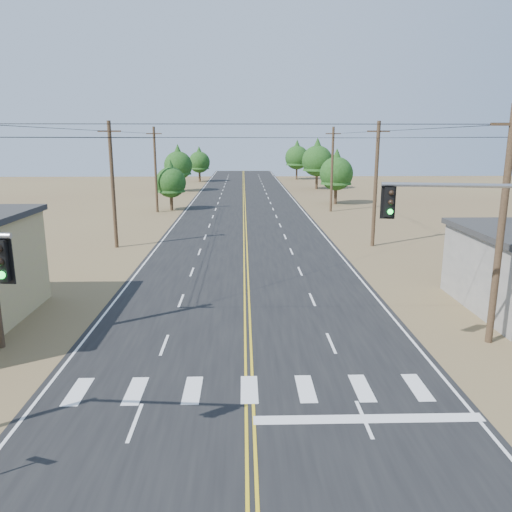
{
  "coord_description": "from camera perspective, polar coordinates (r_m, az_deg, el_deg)",
  "views": [
    {
      "loc": [
        -0.19,
        -8.04,
        8.65
      ],
      "look_at": [
        0.39,
        13.77,
        3.5
      ],
      "focal_mm": 35.0,
      "sensor_mm": 36.0,
      "label": 1
    }
  ],
  "objects": [
    {
      "name": "road",
      "position": [
        39.01,
        -1.2,
        0.49
      ],
      "size": [
        15.0,
        200.0,
        0.02
      ],
      "primitive_type": "cube",
      "color": "black",
      "rests_on": "ground"
    },
    {
      "name": "utility_pole_left_mid",
      "position": [
        41.5,
        -16.06,
        7.89
      ],
      "size": [
        1.8,
        0.3,
        10.0
      ],
      "color": "#4C3826",
      "rests_on": "ground"
    },
    {
      "name": "utility_pole_left_far",
      "position": [
        61.02,
        -11.41,
        9.71
      ],
      "size": [
        1.8,
        0.3,
        10.0
      ],
      "color": "#4C3826",
      "rests_on": "ground"
    },
    {
      "name": "utility_pole_right_near",
      "position": [
        22.98,
        26.26,
        3.07
      ],
      "size": [
        1.8,
        0.3,
        10.0
      ],
      "color": "#4C3826",
      "rests_on": "ground"
    },
    {
      "name": "utility_pole_right_mid",
      "position": [
        41.59,
        13.52,
        8.05
      ],
      "size": [
        1.8,
        0.3,
        10.0
      ],
      "color": "#4C3826",
      "rests_on": "ground"
    },
    {
      "name": "utility_pole_right_far",
      "position": [
        61.08,
        8.69,
        9.82
      ],
      "size": [
        1.8,
        0.3,
        10.0
      ],
      "color": "#4C3826",
      "rests_on": "ground"
    },
    {
      "name": "signal_mast_right",
      "position": [
        20.24,
        26.18,
        1.23
      ],
      "size": [
        6.21,
        1.35,
        7.21
      ],
      "rotation": [
        0.0,
        0.0,
        -0.18
      ],
      "color": "gray",
      "rests_on": "ground"
    },
    {
      "name": "tree_left_near",
      "position": [
        62.47,
        -9.73,
        8.65
      ],
      "size": [
        3.73,
        3.73,
        6.22
      ],
      "color": "#3F2D1E",
      "rests_on": "ground"
    },
    {
      "name": "tree_left_mid",
      "position": [
        85.06,
        -8.9,
        10.51
      ],
      "size": [
        4.67,
        4.67,
        7.78
      ],
      "color": "#3F2D1E",
      "rests_on": "ground"
    },
    {
      "name": "tree_left_far",
      "position": [
        103.78,
        -6.5,
        10.85
      ],
      "size": [
        4.31,
        4.31,
        7.18
      ],
      "color": "#3F2D1E",
      "rests_on": "ground"
    },
    {
      "name": "tree_right_near",
      "position": [
        68.2,
        9.17,
        9.66
      ],
      "size": [
        4.44,
        4.44,
        7.41
      ],
      "color": "#3F2D1E",
      "rests_on": "ground"
    },
    {
      "name": "tree_right_mid",
      "position": [
        88.49,
        7.01,
        11.08
      ],
      "size": [
        5.29,
        5.29,
        8.82
      ],
      "color": "#3F2D1E",
      "rests_on": "ground"
    },
    {
      "name": "tree_right_far",
      "position": [
        109.57,
        4.7,
        11.42
      ],
      "size": [
        5.06,
        5.06,
        8.43
      ],
      "color": "#3F2D1E",
      "rests_on": "ground"
    }
  ]
}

